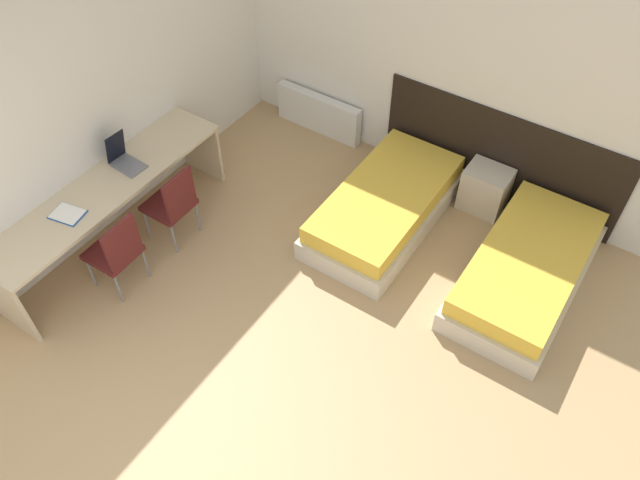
% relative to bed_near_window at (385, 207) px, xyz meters
% --- Properties ---
extents(wall_back, '(5.45, 0.05, 2.70)m').
position_rel_bed_near_window_xyz_m(wall_back, '(-0.13, 1.01, 1.14)').
color(wall_back, silver).
rests_on(wall_back, ground_plane).
extents(wall_left, '(0.05, 5.43, 2.70)m').
position_rel_bed_near_window_xyz_m(wall_left, '(-2.38, -1.23, 1.14)').
color(wall_left, silver).
rests_on(wall_left, ground_plane).
extents(headboard_panel, '(2.55, 0.03, 1.05)m').
position_rel_bed_near_window_xyz_m(headboard_panel, '(0.75, 0.97, 0.32)').
color(headboard_panel, black).
rests_on(headboard_panel, ground_plane).
extents(bed_near_window, '(0.95, 1.88, 0.43)m').
position_rel_bed_near_window_xyz_m(bed_near_window, '(0.00, 0.00, 0.00)').
color(bed_near_window, beige).
rests_on(bed_near_window, ground_plane).
extents(bed_near_door, '(0.95, 1.88, 0.43)m').
position_rel_bed_near_window_xyz_m(bed_near_door, '(1.51, 0.00, 0.00)').
color(bed_near_door, beige).
rests_on(bed_near_door, ground_plane).
extents(nightstand, '(0.45, 0.36, 0.49)m').
position_rel_bed_near_window_xyz_m(nightstand, '(0.75, 0.76, 0.04)').
color(nightstand, beige).
rests_on(nightstand, ground_plane).
extents(radiator, '(1.10, 0.12, 0.48)m').
position_rel_bed_near_window_xyz_m(radiator, '(-1.41, 0.89, 0.03)').
color(radiator, silver).
rests_on(radiator, ground_plane).
extents(desk, '(0.60, 2.56, 0.76)m').
position_rel_bed_near_window_xyz_m(desk, '(-2.05, -1.71, 0.40)').
color(desk, '#C6B28E').
rests_on(desk, ground_plane).
extents(chair_near_laptop, '(0.42, 0.42, 0.87)m').
position_rel_bed_near_window_xyz_m(chair_near_laptop, '(-1.62, -1.34, 0.27)').
color(chair_near_laptop, '#511919').
rests_on(chair_near_laptop, ground_plane).
extents(chair_near_notebook, '(0.42, 0.42, 0.87)m').
position_rel_bed_near_window_xyz_m(chair_near_notebook, '(-1.62, -2.08, 0.27)').
color(chair_near_notebook, '#511919').
rests_on(chair_near_notebook, ground_plane).
extents(laptop, '(0.34, 0.23, 0.33)m').
position_rel_bed_near_window_xyz_m(laptop, '(-2.11, -1.38, 0.62)').
color(laptop, slate).
rests_on(laptop, desk).
extents(open_notebook, '(0.32, 0.27, 0.02)m').
position_rel_bed_near_window_xyz_m(open_notebook, '(-2.05, -2.15, 0.56)').
color(open_notebook, '#1E4793').
rests_on(open_notebook, desk).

